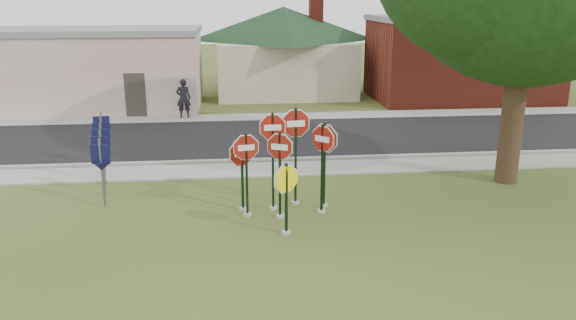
{
  "coord_description": "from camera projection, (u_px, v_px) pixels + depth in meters",
  "views": [
    {
      "loc": [
        -1.32,
        -13.03,
        5.79
      ],
      "look_at": [
        0.22,
        2.0,
        1.38
      ],
      "focal_mm": 35.0,
      "sensor_mm": 36.0,
      "label": 1
    }
  ],
  "objects": [
    {
      "name": "sidewalk_far",
      "position": [
        258.0,
        117.0,
        27.84
      ],
      "size": [
        60.0,
        1.6,
        0.06
      ],
      "primitive_type": "cube",
      "color": "gray",
      "rests_on": "ground"
    },
    {
      "name": "building_stucco",
      "position": [
        85.0,
        67.0,
        29.89
      ],
      "size": [
        12.2,
        6.2,
        4.2
      ],
      "color": "beige",
      "rests_on": "ground"
    },
    {
      "name": "curb",
      "position": [
        269.0,
        160.0,
        20.38
      ],
      "size": [
        60.0,
        0.2,
        0.14
      ],
      "primitive_type": "cube",
      "color": "gray",
      "rests_on": "ground"
    },
    {
      "name": "building_brick",
      "position": [
        461.0,
        57.0,
        32.36
      ],
      "size": [
        10.2,
        6.2,
        4.75
      ],
      "color": "maroon",
      "rests_on": "ground"
    },
    {
      "name": "stop_sign_left",
      "position": [
        246.0,
        165.0,
        14.99
      ],
      "size": [
        0.96,
        0.24,
        2.43
      ],
      "color": "#A19E96",
      "rests_on": "ground"
    },
    {
      "name": "stop_sign_right",
      "position": [
        322.0,
        157.0,
        15.18
      ],
      "size": [
        0.73,
        0.69,
        2.61
      ],
      "color": "#A19E96",
      "rests_on": "ground"
    },
    {
      "name": "bg_tree_right",
      "position": [
        559.0,
        0.0,
        39.62
      ],
      "size": [
        5.6,
        5.6,
        8.4
      ],
      "color": "black",
      "rests_on": "ground"
    },
    {
      "name": "stop_sign_back_right",
      "position": [
        296.0,
        141.0,
        15.76
      ],
      "size": [
        1.11,
        0.24,
        2.94
      ],
      "color": "#A19E96",
      "rests_on": "ground"
    },
    {
      "name": "stop_sign_center",
      "position": [
        280.0,
        164.0,
        14.88
      ],
      "size": [
        0.91,
        0.41,
        2.48
      ],
      "color": "#A19E96",
      "rests_on": "ground"
    },
    {
      "name": "sidewalk_near",
      "position": [
        271.0,
        169.0,
        19.43
      ],
      "size": [
        60.0,
        1.6,
        0.06
      ],
      "primitive_type": "cube",
      "color": "gray",
      "rests_on": "ground"
    },
    {
      "name": "route_sign_row",
      "position": [
        102.0,
        148.0,
        17.61
      ],
      "size": [
        1.43,
        4.63,
        2.0
      ],
      "color": "#59595E",
      "rests_on": "ground"
    },
    {
      "name": "ground",
      "position": [
        287.0,
        234.0,
        14.19
      ],
      "size": [
        120.0,
        120.0,
        0.0
      ],
      "primitive_type": "plane",
      "color": "#394C1C",
      "rests_on": "ground"
    },
    {
      "name": "stop_sign_yellow",
      "position": [
        286.0,
        192.0,
        13.91
      ],
      "size": [
        0.88,
        0.51,
        1.96
      ],
      "color": "#A19E96",
      "rests_on": "ground"
    },
    {
      "name": "stop_sign_far_right",
      "position": [
        325.0,
        152.0,
        15.63
      ],
      "size": [
        0.85,
        0.75,
        2.58
      ],
      "color": "#A19E96",
      "rests_on": "ground"
    },
    {
      "name": "building_house",
      "position": [
        283.0,
        33.0,
        34.37
      ],
      "size": [
        11.6,
        11.6,
        6.2
      ],
      "color": "beige",
      "rests_on": "ground"
    },
    {
      "name": "stop_sign_back_left",
      "position": [
        273.0,
        148.0,
        15.37
      ],
      "size": [
        1.01,
        0.24,
        2.88
      ],
      "color": "#A19E96",
      "rests_on": "ground"
    },
    {
      "name": "road",
      "position": [
        263.0,
        138.0,
        23.73
      ],
      "size": [
        60.0,
        7.0,
        0.04
      ],
      "primitive_type": "cube",
      "color": "black",
      "rests_on": "ground"
    },
    {
      "name": "pedestrian",
      "position": [
        183.0,
        98.0,
        27.37
      ],
      "size": [
        0.73,
        0.5,
        1.91
      ],
      "primitive_type": "imported",
      "rotation": [
        0.0,
        0.0,
        3.21
      ],
      "color": "black",
      "rests_on": "sidewalk_far"
    },
    {
      "name": "stop_sign_far_left",
      "position": [
        242.0,
        165.0,
        15.42
      ],
      "size": [
        0.93,
        0.56,
        2.22
      ],
      "color": "#A19E96",
      "rests_on": "ground"
    }
  ]
}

